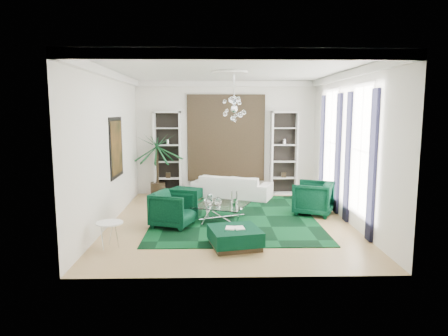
{
  "coord_description": "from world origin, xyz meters",
  "views": [
    {
      "loc": [
        -0.39,
        -9.95,
        2.81
      ],
      "look_at": [
        -0.14,
        0.5,
        1.31
      ],
      "focal_mm": 32.0,
      "sensor_mm": 36.0,
      "label": 1
    }
  ],
  "objects_px": {
    "sofa": "(232,186)",
    "coffee_table": "(222,212)",
    "ottoman_side": "(184,196)",
    "palm": "(157,156)",
    "armchair_left": "(174,209)",
    "armchair_right": "(313,198)",
    "side_table": "(110,235)",
    "ottoman_front": "(235,238)"
  },
  "relations": [
    {
      "from": "armchair_left",
      "to": "armchair_right",
      "type": "relative_size",
      "value": 0.96
    },
    {
      "from": "sofa",
      "to": "ottoman_side",
      "type": "distance_m",
      "value": 1.64
    },
    {
      "from": "armchair_left",
      "to": "side_table",
      "type": "relative_size",
      "value": 1.74
    },
    {
      "from": "armchair_right",
      "to": "coffee_table",
      "type": "bearing_deg",
      "value": -53.93
    },
    {
      "from": "armchair_right",
      "to": "palm",
      "type": "distance_m",
      "value": 5.31
    },
    {
      "from": "ottoman_side",
      "to": "ottoman_front",
      "type": "distance_m",
      "value": 4.41
    },
    {
      "from": "side_table",
      "to": "sofa",
      "type": "bearing_deg",
      "value": 60.17
    },
    {
      "from": "sofa",
      "to": "armchair_left",
      "type": "height_order",
      "value": "armchair_left"
    },
    {
      "from": "armchair_left",
      "to": "coffee_table",
      "type": "xyz_separation_m",
      "value": [
        1.19,
        0.54,
        -0.22
      ]
    },
    {
      "from": "ottoman_side",
      "to": "armchair_left",
      "type": "bearing_deg",
      "value": -90.68
    },
    {
      "from": "sofa",
      "to": "palm",
      "type": "relative_size",
      "value": 0.95
    },
    {
      "from": "ottoman_side",
      "to": "sofa",
      "type": "bearing_deg",
      "value": 20.39
    },
    {
      "from": "palm",
      "to": "coffee_table",
      "type": "bearing_deg",
      "value": -55.73
    },
    {
      "from": "sofa",
      "to": "ottoman_side",
      "type": "bearing_deg",
      "value": 40.81
    },
    {
      "from": "coffee_table",
      "to": "armchair_left",
      "type": "bearing_deg",
      "value": -155.38
    },
    {
      "from": "sofa",
      "to": "palm",
      "type": "bearing_deg",
      "value": 12.22
    },
    {
      "from": "armchair_left",
      "to": "armchair_right",
      "type": "bearing_deg",
      "value": -54.29
    },
    {
      "from": "sofa",
      "to": "coffee_table",
      "type": "relative_size",
      "value": 2.07
    },
    {
      "from": "armchair_right",
      "to": "ottoman_side",
      "type": "bearing_deg",
      "value": -89.35
    },
    {
      "from": "ottoman_front",
      "to": "palm",
      "type": "bearing_deg",
      "value": 114.3
    },
    {
      "from": "sofa",
      "to": "side_table",
      "type": "bearing_deg",
      "value": 80.59
    },
    {
      "from": "sofa",
      "to": "armchair_right",
      "type": "relative_size",
      "value": 2.54
    },
    {
      "from": "coffee_table",
      "to": "ottoman_front",
      "type": "bearing_deg",
      "value": -83.65
    },
    {
      "from": "coffee_table",
      "to": "ottoman_side",
      "type": "xyz_separation_m",
      "value": [
        -1.16,
        2.13,
        -0.01
      ]
    },
    {
      "from": "sofa",
      "to": "armchair_right",
      "type": "distance_m",
      "value": 3.05
    },
    {
      "from": "coffee_table",
      "to": "side_table",
      "type": "relative_size",
      "value": 2.23
    },
    {
      "from": "ottoman_side",
      "to": "palm",
      "type": "height_order",
      "value": "palm"
    },
    {
      "from": "armchair_right",
      "to": "side_table",
      "type": "bearing_deg",
      "value": -37.52
    },
    {
      "from": "ottoman_side",
      "to": "palm",
      "type": "xyz_separation_m",
      "value": [
        -0.92,
        0.92,
        1.14
      ]
    },
    {
      "from": "coffee_table",
      "to": "side_table",
      "type": "bearing_deg",
      "value": -138.74
    },
    {
      "from": "armchair_left",
      "to": "coffee_table",
      "type": "height_order",
      "value": "armchair_left"
    },
    {
      "from": "sofa",
      "to": "ottoman_front",
      "type": "distance_m",
      "value": 4.76
    },
    {
      "from": "ottoman_side",
      "to": "ottoman_front",
      "type": "relative_size",
      "value": 0.91
    },
    {
      "from": "armchair_left",
      "to": "ottoman_side",
      "type": "height_order",
      "value": "armchair_left"
    },
    {
      "from": "armchair_right",
      "to": "ottoman_side",
      "type": "relative_size",
      "value": 1.12
    },
    {
      "from": "sofa",
      "to": "armchair_left",
      "type": "relative_size",
      "value": 2.65
    },
    {
      "from": "armchair_right",
      "to": "sofa",
      "type": "bearing_deg",
      "value": -111.38
    },
    {
      "from": "coffee_table",
      "to": "ottoman_side",
      "type": "height_order",
      "value": "coffee_table"
    },
    {
      "from": "coffee_table",
      "to": "sofa",
      "type": "bearing_deg",
      "value": 82.03
    },
    {
      "from": "ottoman_side",
      "to": "side_table",
      "type": "bearing_deg",
      "value": -105.93
    },
    {
      "from": "sofa",
      "to": "ottoman_front",
      "type": "relative_size",
      "value": 2.57
    },
    {
      "from": "coffee_table",
      "to": "ottoman_front",
      "type": "relative_size",
      "value": 1.24
    }
  ]
}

